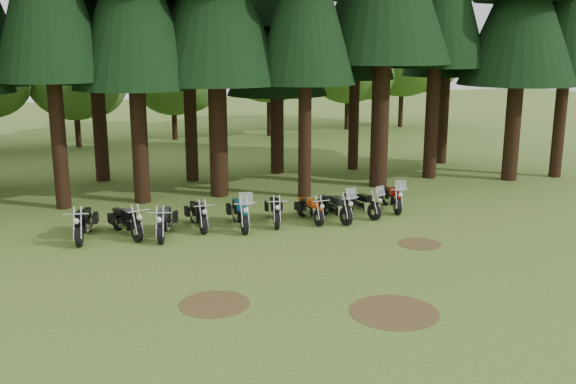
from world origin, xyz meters
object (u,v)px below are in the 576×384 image
motorcycle_2 (165,223)px  motorcycle_8 (361,204)px  motorcycle_1 (127,222)px  motorcycle_6 (310,210)px  motorcycle_3 (198,215)px  motorcycle_7 (335,208)px  motorcycle_4 (240,213)px  motorcycle_5 (275,211)px  motorcycle_0 (84,224)px  motorcycle_9 (392,198)px

motorcycle_2 → motorcycle_8: bearing=18.3°
motorcycle_1 → motorcycle_8: (8.64, -0.46, -0.03)m
motorcycle_1 → motorcycle_6: motorcycle_1 is taller
motorcycle_3 → motorcycle_7: size_ratio=0.97×
motorcycle_7 → motorcycle_8: 1.21m
motorcycle_3 → motorcycle_4: (1.41, -0.48, 0.06)m
motorcycle_6 → motorcycle_8: size_ratio=0.97×
motorcycle_1 → motorcycle_5: (5.25, -0.23, -0.02)m
motorcycle_0 → motorcycle_2: bearing=-1.9°
motorcycle_4 → motorcycle_6: motorcycle_4 is taller
motorcycle_8 → motorcycle_0: bearing=161.2°
motorcycle_5 → motorcycle_7: (2.19, -0.44, 0.02)m
motorcycle_9 → motorcycle_7: bearing=-155.1°
motorcycle_0 → motorcycle_4: bearing=6.9°
motorcycle_4 → motorcycle_7: size_ratio=1.08×
motorcycle_4 → motorcycle_6: 2.66m
motorcycle_6 → motorcycle_7: bearing=-17.6°
motorcycle_0 → motorcycle_1: motorcycle_0 is taller
motorcycle_0 → motorcycle_5: bearing=9.4°
motorcycle_1 → motorcycle_2: size_ratio=0.99×
motorcycle_1 → motorcycle_2: (1.20, -0.52, 0.01)m
motorcycle_9 → motorcycle_3: bearing=-169.0°
motorcycle_3 → motorcycle_5: (2.77, -0.32, -0.00)m
motorcycle_4 → motorcycle_7: motorcycle_4 is taller
motorcycle_2 → motorcycle_3: size_ratio=1.02×
motorcycle_4 → motorcycle_9: motorcycle_4 is taller
motorcycle_0 → motorcycle_4: 5.30m
motorcycle_2 → motorcycle_9: motorcycle_9 is taller
motorcycle_5 → motorcycle_7: motorcycle_7 is taller
motorcycle_3 → motorcycle_7: bearing=-9.0°
motorcycle_3 → motorcycle_8: size_ratio=1.05×
motorcycle_5 → motorcycle_7: 2.24m
motorcycle_4 → motorcycle_7: bearing=1.2°
motorcycle_0 → motorcycle_8: 10.04m
motorcycle_6 → motorcycle_0: bearing=172.2°
motorcycle_2 → motorcycle_6: bearing=18.6°
motorcycle_5 → motorcycle_7: bearing=3.0°
motorcycle_6 → motorcycle_3: bearing=169.1°
motorcycle_2 → motorcycle_1: bearing=174.5°
motorcycle_1 → motorcycle_4: (3.89, -0.38, 0.04)m
motorcycle_7 → motorcycle_6: bearing=158.7°
motorcycle_1 → motorcycle_3: bearing=-14.4°
motorcycle_2 → motorcycle_5: (4.05, 0.29, -0.03)m
motorcycle_9 → motorcycle_0: bearing=-169.0°
motorcycle_1 → motorcycle_6: size_ratio=1.10×
motorcycle_8 → motorcycle_2: bearing=165.2°
motorcycle_3 → motorcycle_6: bearing=-7.8°
motorcycle_6 → motorcycle_8: 2.09m
motorcycle_1 → motorcycle_6: (6.55, -0.44, -0.05)m
motorcycle_0 → motorcycle_6: size_ratio=1.17×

